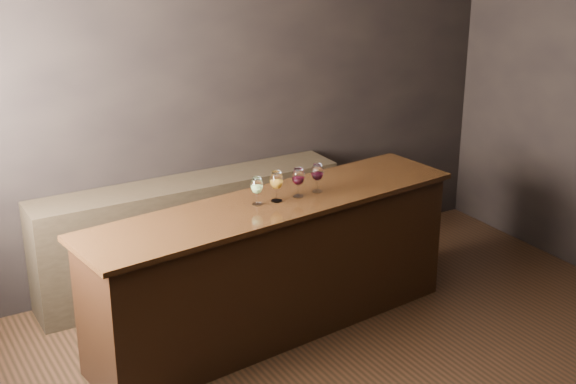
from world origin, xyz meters
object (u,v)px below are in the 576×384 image
glass_white (257,186)px  glass_amber (276,181)px  glass_red_a (298,177)px  glass_red_b (317,173)px  back_bar_shelf (191,234)px  bar_counter (274,270)px

glass_white → glass_amber: 0.15m
glass_red_a → glass_red_b: size_ratio=1.02×
glass_amber → glass_red_b: bearing=2.9°
glass_amber → glass_red_a: glass_amber is taller
glass_white → glass_red_b: (0.48, 0.01, 0.01)m
glass_red_b → glass_red_a: bearing=-174.0°
glass_amber → back_bar_shelf: bearing=105.0°
bar_counter → back_bar_shelf: bar_counter is taller
bar_counter → glass_red_a: size_ratio=13.08×
glass_white → glass_amber: size_ratio=0.91×
bar_counter → back_bar_shelf: (-0.23, 0.94, -0.03)m
back_bar_shelf → glass_red_a: bearing=-65.8°
glass_red_a → glass_red_b: 0.17m
bar_counter → glass_red_b: 0.74m
bar_counter → glass_white: size_ratio=13.99×
bar_counter → back_bar_shelf: bearing=96.8°
back_bar_shelf → glass_white: bearing=-83.6°
back_bar_shelf → glass_red_a: (0.42, -0.94, 0.69)m
glass_red_b → glass_amber: bearing=-177.1°
bar_counter → glass_amber: size_ratio=12.68×
back_bar_shelf → glass_red_b: glass_red_b is taller
glass_red_b → back_bar_shelf: bearing=122.5°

